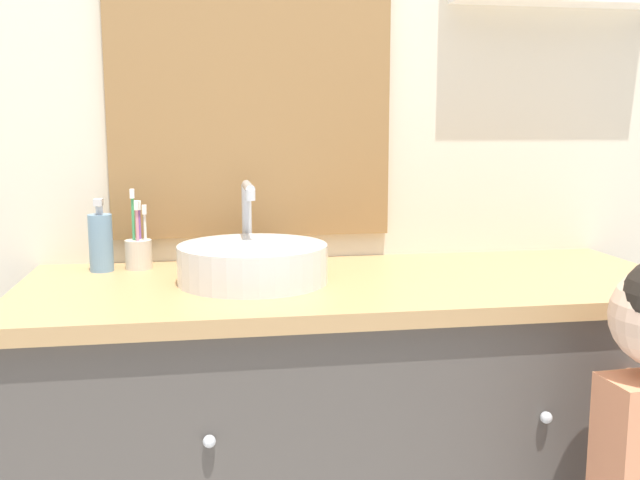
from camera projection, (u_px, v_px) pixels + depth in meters
wall_back at (341, 80)px, 1.84m from camera, size 3.20×0.18×2.50m
vanity_counter at (353, 451)px, 1.67m from camera, size 1.48×0.58×0.83m
sink_basin at (254, 261)px, 1.57m from camera, size 0.33×0.38×0.21m
toothbrush_holder at (139, 250)px, 1.71m from camera, size 0.06×0.06×0.19m
soap_dispenser at (101, 242)px, 1.68m from camera, size 0.06×0.06×0.17m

